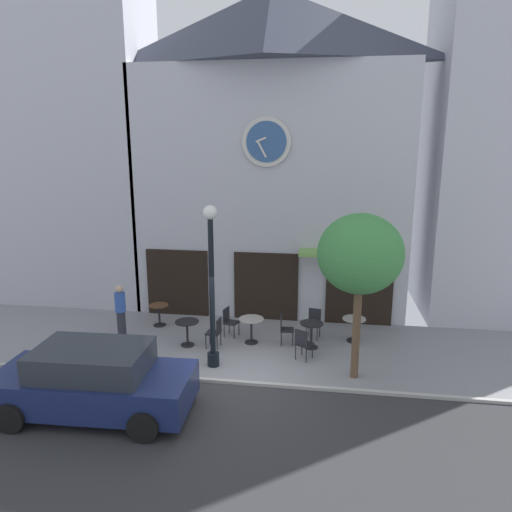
% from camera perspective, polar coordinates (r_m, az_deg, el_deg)
% --- Properties ---
extents(ground_plane, '(28.01, 10.94, 0.13)m').
position_cam_1_polar(ground_plane, '(11.56, -3.78, -17.09)').
color(ground_plane, gray).
extents(clock_building, '(9.20, 3.32, 10.60)m').
position_cam_1_polar(clock_building, '(16.33, 1.77, 12.18)').
color(clock_building, '#B2B2BC').
rests_on(clock_building, ground_plane).
extents(neighbor_building_left, '(6.84, 3.10, 13.89)m').
position_cam_1_polar(neighbor_building_left, '(19.42, -22.83, 15.68)').
color(neighbor_building_left, '#B2B2BC').
rests_on(neighbor_building_left, ground_plane).
extents(street_lamp, '(0.36, 0.36, 4.33)m').
position_cam_1_polar(street_lamp, '(12.37, -5.33, -3.76)').
color(street_lamp, black).
rests_on(street_lamp, ground_plane).
extents(street_tree, '(2.08, 1.87, 4.23)m').
position_cam_1_polar(street_tree, '(11.71, 12.40, 0.13)').
color(street_tree, brown).
rests_on(street_tree, ground_plane).
extents(cafe_table_leftmost, '(0.62, 0.62, 0.72)m').
position_cam_1_polar(cafe_table_leftmost, '(15.90, -11.55, -6.58)').
color(cafe_table_leftmost, black).
rests_on(cafe_table_leftmost, ground_plane).
extents(cafe_table_near_door, '(0.70, 0.70, 0.76)m').
position_cam_1_polar(cafe_table_near_door, '(14.25, -8.26, -8.59)').
color(cafe_table_near_door, black).
rests_on(cafe_table_near_door, ground_plane).
extents(cafe_table_center_right, '(0.74, 0.74, 0.77)m').
position_cam_1_polar(cafe_table_center_right, '(14.27, -0.56, -8.31)').
color(cafe_table_center_right, black).
rests_on(cafe_table_center_right, ground_plane).
extents(cafe_table_center_left, '(0.67, 0.67, 0.77)m').
position_cam_1_polar(cafe_table_center_left, '(14.05, 6.67, -8.88)').
color(cafe_table_center_left, black).
rests_on(cafe_table_center_left, ground_plane).
extents(cafe_table_near_curb, '(0.69, 0.69, 0.73)m').
position_cam_1_polar(cafe_table_near_curb, '(14.70, 11.66, -8.12)').
color(cafe_table_near_curb, black).
rests_on(cafe_table_near_curb, ground_plane).
extents(cafe_chair_near_lamp, '(0.48, 0.48, 0.90)m').
position_cam_1_polar(cafe_chair_near_lamp, '(14.78, 6.96, -7.74)').
color(cafe_chair_near_lamp, black).
rests_on(cafe_chair_near_lamp, ground_plane).
extents(cafe_chair_under_awning, '(0.54, 0.54, 0.90)m').
position_cam_1_polar(cafe_chair_under_awning, '(13.28, 5.63, -10.23)').
color(cafe_chair_under_awning, black).
rests_on(cafe_chair_under_awning, ground_plane).
extents(cafe_chair_corner, '(0.49, 0.49, 0.90)m').
position_cam_1_polar(cafe_chair_corner, '(14.80, -3.25, -7.64)').
color(cafe_chair_corner, black).
rests_on(cafe_chair_corner, ground_plane).
extents(cafe_chair_right_end, '(0.43, 0.43, 0.90)m').
position_cam_1_polar(cafe_chair_right_end, '(14.23, 3.41, -8.53)').
color(cafe_chair_right_end, black).
rests_on(cafe_chair_right_end, ground_plane).
extents(cafe_chair_facing_wall, '(0.44, 0.44, 0.90)m').
position_cam_1_polar(cafe_chair_facing_wall, '(14.02, -4.83, -8.89)').
color(cafe_chair_facing_wall, black).
rests_on(cafe_chair_facing_wall, ground_plane).
extents(pedestrian_blue, '(0.44, 0.44, 1.67)m').
position_cam_1_polar(pedestrian_blue, '(15.10, -15.93, -6.37)').
color(pedestrian_blue, '#2D2D38').
rests_on(pedestrian_blue, ground_plane).
extents(parked_car_navy, '(4.36, 2.14, 1.55)m').
position_cam_1_polar(parked_car_navy, '(11.34, -18.89, -13.99)').
color(parked_car_navy, navy).
rests_on(parked_car_navy, ground_plane).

